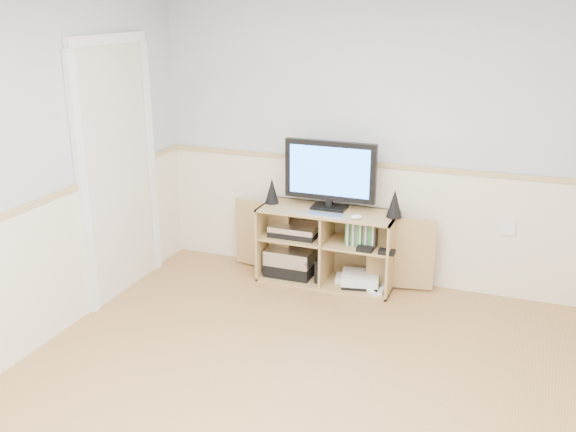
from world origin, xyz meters
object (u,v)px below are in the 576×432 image
object	(u,v)px
game_consoles	(359,279)
monitor	(330,173)
media_cabinet	(329,244)
keyboard	(326,215)

from	to	relation	value
game_consoles	monitor	bearing A→B (deg)	168.45
media_cabinet	monitor	world-z (taller)	monitor
media_cabinet	monitor	size ratio (longest dim) A/B	2.31
keyboard	game_consoles	world-z (taller)	keyboard
media_cabinet	game_consoles	xyz separation A→B (m)	(0.30, -0.07, -0.26)
media_cabinet	game_consoles	world-z (taller)	media_cabinet
monitor	game_consoles	size ratio (longest dim) A/B	1.69
media_cabinet	monitor	bearing A→B (deg)	-90.00
media_cabinet	game_consoles	size ratio (longest dim) A/B	3.90
monitor	game_consoles	bearing A→B (deg)	-11.55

